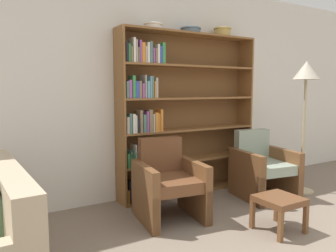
% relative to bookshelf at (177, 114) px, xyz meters
% --- Properties ---
extents(wall_back, '(12.00, 0.06, 2.75)m').
position_rel_bookshelf_xyz_m(wall_back, '(0.14, 0.17, 0.32)').
color(wall_back, silver).
rests_on(wall_back, ground).
extents(bookshelf, '(1.96, 0.30, 2.08)m').
position_rel_bookshelf_xyz_m(bookshelf, '(0.00, 0.00, 0.00)').
color(bookshelf, brown).
rests_on(bookshelf, ground).
extents(bowl_terracotta, '(0.23, 0.23, 0.07)m').
position_rel_bookshelf_xyz_m(bowl_terracotta, '(-0.35, -0.02, 1.07)').
color(bowl_terracotta, silver).
rests_on(bowl_terracotta, bookshelf).
extents(bowl_olive, '(0.27, 0.27, 0.07)m').
position_rel_bookshelf_xyz_m(bowl_olive, '(0.20, -0.02, 1.07)').
color(bowl_olive, slate).
rests_on(bowl_olive, bookshelf).
extents(bowl_slate, '(0.24, 0.24, 0.12)m').
position_rel_bookshelf_xyz_m(bowl_slate, '(0.72, -0.02, 1.09)').
color(bowl_slate, tan).
rests_on(bowl_slate, bookshelf).
extents(armchair_leather, '(0.73, 0.76, 0.84)m').
position_rel_bookshelf_xyz_m(armchair_leather, '(-0.51, -0.64, -0.67)').
color(armchair_leather, brown).
rests_on(armchair_leather, ground).
extents(armchair_cushioned, '(0.74, 0.77, 0.84)m').
position_rel_bookshelf_xyz_m(armchair_cushioned, '(0.89, -0.64, -0.67)').
color(armchair_cushioned, brown).
rests_on(armchair_cushioned, ground).
extents(floor_lamp, '(0.34, 0.34, 1.73)m').
position_rel_bookshelf_xyz_m(floor_lamp, '(1.49, -0.78, 0.42)').
color(floor_lamp, tan).
rests_on(floor_lamp, ground).
extents(footstool, '(0.39, 0.39, 0.34)m').
position_rel_bookshelf_xyz_m(footstool, '(0.24, -1.48, -0.77)').
color(footstool, brown).
rests_on(footstool, ground).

